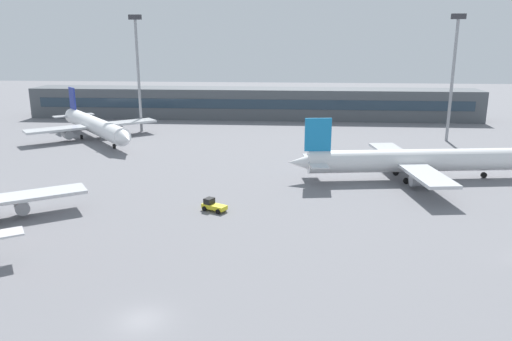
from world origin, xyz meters
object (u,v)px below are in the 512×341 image
at_px(floodlight_tower_west, 138,66).
at_px(floodlight_tower_east, 453,70).
at_px(airplane_mid, 415,161).
at_px(airplane_far, 95,125).
at_px(baggage_tug_yellow, 213,205).

bearing_deg(floodlight_tower_west, floodlight_tower_east, -5.02).
relative_size(airplane_mid, airplane_far, 1.20).
distance_m(airplane_far, floodlight_tower_west, 19.24).
xyz_separation_m(floodlight_tower_west, floodlight_tower_east, (76.30, -6.71, -0.17)).
relative_size(floodlight_tower_west, floodlight_tower_east, 1.01).
relative_size(airplane_far, baggage_tug_yellow, 9.43).
bearing_deg(airplane_far, floodlight_tower_west, 55.23).
bearing_deg(baggage_tug_yellow, airplane_far, 126.88).
distance_m(baggage_tug_yellow, floodlight_tower_west, 68.64).
height_order(airplane_mid, airplane_far, airplane_far).
relative_size(airplane_mid, baggage_tug_yellow, 11.32).
distance_m(airplane_mid, baggage_tug_yellow, 37.35).
distance_m(airplane_far, floodlight_tower_east, 85.35).
distance_m(airplane_mid, floodlight_tower_east, 40.21).
xyz_separation_m(airplane_mid, airplane_far, (-68.83, 30.05, 0.07)).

